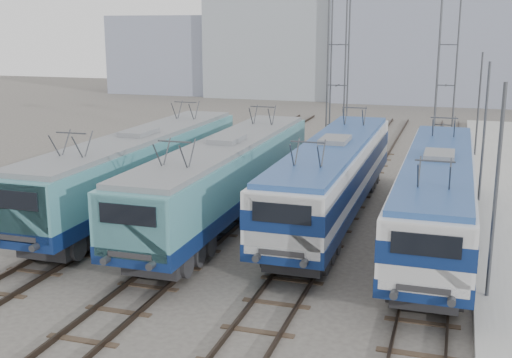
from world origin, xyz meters
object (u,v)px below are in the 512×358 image
(locomotive_center_right, at_px, (333,173))
(catenary_tower_west, at_px, (338,59))
(locomotive_far_right, at_px, (437,191))
(catenary_tower_east, at_px, (448,59))
(locomotive_center_left, at_px, (225,174))
(mast_rear, at_px, (479,107))
(locomotive_far_left, at_px, (138,166))
(mast_mid, at_px, (484,136))
(mast_front, at_px, (495,198))

(locomotive_center_right, xyz_separation_m, catenary_tower_west, (-2.25, 12.73, 4.37))
(locomotive_far_right, relative_size, catenary_tower_east, 1.45)
(locomotive_center_right, xyz_separation_m, locomotive_far_right, (4.50, -1.75, -0.04))
(locomotive_far_right, height_order, catenary_tower_west, catenary_tower_west)
(locomotive_center_left, relative_size, mast_rear, 2.57)
(locomotive_center_right, bearing_deg, mast_rear, 69.22)
(locomotive_far_left, bearing_deg, locomotive_far_right, -2.26)
(locomotive_center_left, distance_m, mast_rear, 21.36)
(locomotive_far_right, bearing_deg, locomotive_far_left, 177.74)
(locomotive_far_right, distance_m, mast_mid, 6.86)
(locomotive_center_left, distance_m, catenary_tower_west, 15.19)
(mast_rear, bearing_deg, locomotive_center_left, -120.58)
(locomotive_far_right, xyz_separation_m, mast_mid, (1.85, 6.49, 1.28))
(catenary_tower_west, bearing_deg, mast_rear, 24.94)
(locomotive_far_right, distance_m, catenary_tower_east, 17.07)
(locomotive_far_right, bearing_deg, mast_mid, 74.08)
(locomotive_far_right, bearing_deg, mast_front, -71.45)
(locomotive_far_left, height_order, mast_front, mast_front)
(locomotive_far_left, relative_size, catenary_tower_east, 1.51)
(locomotive_far_right, relative_size, catenary_tower_west, 1.45)
(catenary_tower_east, xyz_separation_m, mast_front, (2.10, -22.00, -3.14))
(catenary_tower_west, height_order, mast_front, catenary_tower_west)
(locomotive_center_right, height_order, mast_rear, mast_rear)
(locomotive_far_left, xyz_separation_m, locomotive_center_left, (4.50, -0.40, -0.02))
(locomotive_far_left, distance_m, locomotive_center_right, 9.08)
(locomotive_far_left, xyz_separation_m, mast_front, (15.35, -6.05, 1.24))
(locomotive_center_right, distance_m, locomotive_far_right, 4.83)
(locomotive_far_left, distance_m, mast_rear, 23.65)
(locomotive_center_left, bearing_deg, mast_mid, 30.37)
(mast_front, bearing_deg, mast_mid, 90.00)
(locomotive_center_right, height_order, catenary_tower_west, catenary_tower_west)
(mast_front, bearing_deg, locomotive_far_right, 108.55)
(locomotive_far_right, xyz_separation_m, catenary_tower_west, (-6.75, 14.49, 4.42))
(locomotive_center_right, relative_size, mast_front, 2.54)
(catenary_tower_east, height_order, mast_mid, catenary_tower_east)
(locomotive_center_left, distance_m, locomotive_center_right, 4.78)
(catenary_tower_east, bearing_deg, locomotive_center_right, -106.09)
(catenary_tower_west, distance_m, catenary_tower_east, 6.80)
(locomotive_far_left, relative_size, locomotive_center_left, 1.01)
(locomotive_center_left, distance_m, mast_mid, 12.64)
(locomotive_far_left, bearing_deg, locomotive_center_right, 7.71)
(locomotive_far_left, bearing_deg, catenary_tower_east, 50.29)
(mast_front, relative_size, mast_rear, 1.00)
(locomotive_far_left, bearing_deg, mast_mid, 21.20)
(catenary_tower_east, distance_m, mast_rear, 4.28)
(locomotive_center_right, xyz_separation_m, mast_front, (6.35, -7.27, 1.23))
(locomotive_far_right, height_order, mast_rear, mast_rear)
(catenary_tower_east, bearing_deg, mast_mid, -78.14)
(mast_front, height_order, mast_rear, same)
(mast_mid, bearing_deg, locomotive_center_left, -149.63)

